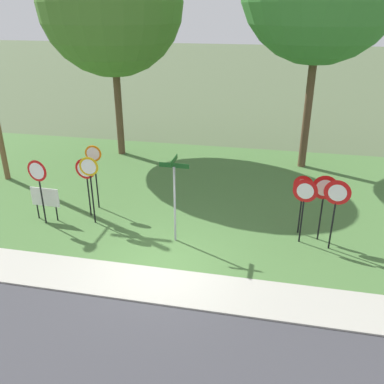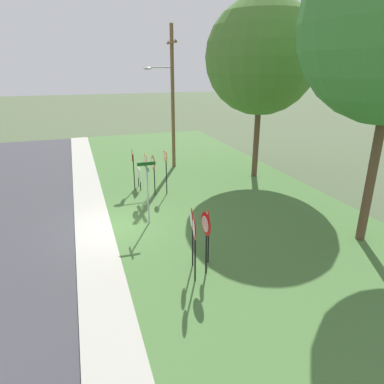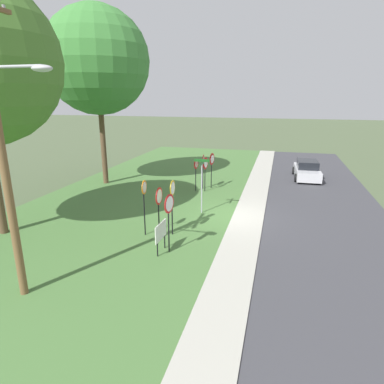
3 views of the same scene
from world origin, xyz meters
TOP-DOWN VIEW (x-y plane):
  - ground_plane at (0.00, 0.00)m, footprint 160.00×160.00m
  - road_asphalt at (0.00, -4.80)m, footprint 44.00×6.40m
  - sidewalk_strip at (0.00, -0.80)m, footprint 44.00×1.60m
  - grass_median at (0.00, 6.00)m, footprint 44.00×12.00m
  - stop_sign_near_left at (-3.12, 2.27)m, footprint 0.69×0.10m
  - stop_sign_near_right at (-3.50, 2.75)m, footprint 0.77×0.09m
  - stop_sign_far_left at (-3.48, 3.44)m, footprint 0.62×0.11m
  - stop_sign_far_center at (-4.83, 1.84)m, footprint 0.76×0.13m
  - yield_sign_near_left at (4.71, 2.68)m, footprint 0.82×0.11m
  - yield_sign_near_right at (4.07, 3.01)m, footprint 0.66×0.15m
  - yield_sign_far_left at (5.03, 2.17)m, footprint 0.80×0.19m
  - yield_sign_far_right at (4.10, 2.40)m, footprint 0.77×0.18m
  - street_name_post at (0.03, 1.69)m, footprint 0.96×0.82m
  - utility_pole at (-8.75, 5.27)m, footprint 2.10×2.05m
  - notice_board at (-4.92, 2.17)m, footprint 1.10×0.07m
  - oak_tree_right at (4.40, 9.80)m, footprint 6.89×6.89m
  - parked_sedan_distant at (9.67, -4.25)m, footprint 4.18×2.01m

SIDE VIEW (x-z plane):
  - ground_plane at x=0.00m, z-range 0.00..0.00m
  - road_asphalt at x=0.00m, z-range 0.00..0.01m
  - grass_median at x=0.00m, z-range 0.00..0.04m
  - sidewalk_strip at x=0.00m, z-range 0.00..0.06m
  - parked_sedan_distant at x=9.67m, z-range -0.05..1.34m
  - notice_board at x=-4.92m, z-range 0.25..1.50m
  - yield_sign_near_right at x=4.07m, z-range 0.55..2.68m
  - stop_sign_near_right at x=-3.50m, z-range 0.55..2.83m
  - yield_sign_far_right at x=4.10m, z-range 0.59..2.85m
  - yield_sign_near_left at x=4.71m, z-range 0.61..2.93m
  - street_name_post at x=0.03m, z-range 0.32..3.24m
  - stop_sign_far_center at x=-4.83m, z-range 0.60..3.03m
  - yield_sign_far_left at x=5.03m, z-range 0.63..3.03m
  - stop_sign_far_left at x=-3.48m, z-range 0.58..3.12m
  - stop_sign_near_left at x=-3.12m, z-range 0.60..3.13m
  - utility_pole at x=-8.75m, z-range 0.39..9.78m
  - oak_tree_right at x=4.40m, z-range 2.41..14.06m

